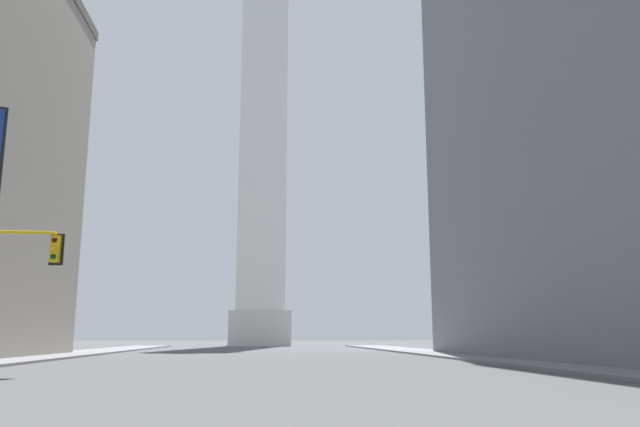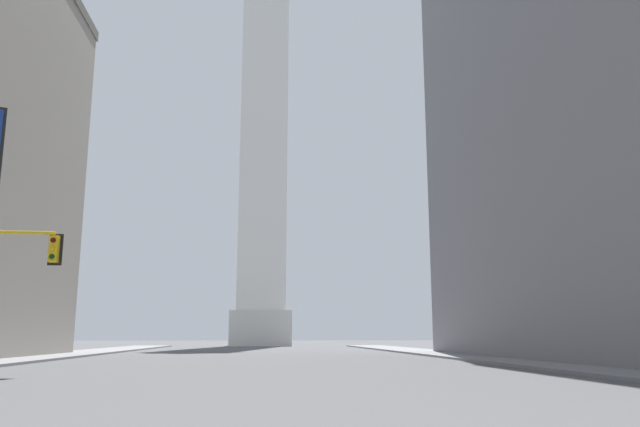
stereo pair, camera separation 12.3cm
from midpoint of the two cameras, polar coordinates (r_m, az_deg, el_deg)
The scene contains 2 objects.
sidewalk_right at distance 37.87m, azimuth 18.18°, elevation -12.74°, with size 5.00×112.47×0.15m, color slate.
obelisk at distance 99.84m, azimuth -5.10°, elevation 7.20°, with size 8.97×8.97×68.10m.
Camera 2 is at (0.18, -1.10, 1.52)m, focal length 35.00 mm.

